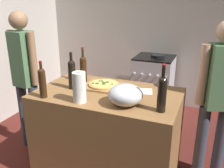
# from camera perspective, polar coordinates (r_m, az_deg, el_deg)

# --- Properties ---
(ground_plane) EXTENTS (4.40, 3.36, 0.02)m
(ground_plane) POSITION_cam_1_polar(r_m,az_deg,el_deg) (3.29, 3.68, -13.10)
(ground_plane) COLOR #511E19
(kitchen_wall_rear) EXTENTS (4.40, 0.10, 2.60)m
(kitchen_wall_rear) POSITION_cam_1_polar(r_m,az_deg,el_deg) (4.17, 10.60, 12.97)
(kitchen_wall_rear) COLOR #BCB7AD
(kitchen_wall_rear) RESTS_ON ground_plane
(counter) EXTENTS (1.33, 0.80, 0.92)m
(counter) POSITION_cam_1_polar(r_m,az_deg,el_deg) (2.52, -0.88, -11.65)
(counter) COLOR olive
(counter) RESTS_ON ground_plane
(cutting_board) EXTENTS (0.40, 0.32, 0.02)m
(cutting_board) POSITION_cam_1_polar(r_m,az_deg,el_deg) (2.44, -1.83, -0.53)
(cutting_board) COLOR #9E7247
(cutting_board) RESTS_ON counter
(pizza) EXTENTS (0.30, 0.30, 0.03)m
(pizza) POSITION_cam_1_polar(r_m,az_deg,el_deg) (2.43, -1.84, -0.06)
(pizza) COLOR tan
(pizza) RESTS_ON cutting_board
(mixing_bowl) EXTENTS (0.29, 0.29, 0.18)m
(mixing_bowl) POSITION_cam_1_polar(r_m,az_deg,el_deg) (2.03, 3.12, -2.48)
(mixing_bowl) COLOR #B2B2B7
(mixing_bowl) RESTS_ON counter
(paper_towel_roll) EXTENTS (0.11, 0.11, 0.27)m
(paper_towel_roll) POSITION_cam_1_polar(r_m,az_deg,el_deg) (2.09, -7.50, -0.77)
(paper_towel_roll) COLOR white
(paper_towel_roll) RESTS_ON counter
(wine_bottle_amber) EXTENTS (0.07, 0.07, 0.36)m
(wine_bottle_amber) POSITION_cam_1_polar(r_m,az_deg,el_deg) (2.40, -9.18, 2.51)
(wine_bottle_amber) COLOR black
(wine_bottle_amber) RESTS_ON counter
(wine_bottle_green) EXTENTS (0.07, 0.07, 0.36)m
(wine_bottle_green) POSITION_cam_1_polar(r_m,az_deg,el_deg) (2.59, -6.60, 3.75)
(wine_bottle_green) COLOR #331E0F
(wine_bottle_green) RESTS_ON counter
(wine_bottle_dark) EXTENTS (0.06, 0.06, 0.33)m
(wine_bottle_dark) POSITION_cam_1_polar(r_m,az_deg,el_deg) (2.24, -15.68, 0.55)
(wine_bottle_dark) COLOR #331E0F
(wine_bottle_dark) RESTS_ON counter
(wine_bottle_clear) EXTENTS (0.07, 0.07, 0.38)m
(wine_bottle_clear) POSITION_cam_1_polar(r_m,az_deg,el_deg) (1.93, 11.39, -1.85)
(wine_bottle_clear) COLOR black
(wine_bottle_clear) RESTS_ON counter
(recipe_sheet) EXTENTS (0.24, 0.20, 0.00)m
(recipe_sheet) POSITION_cam_1_polar(r_m,az_deg,el_deg) (2.36, 6.65, -1.61)
(recipe_sheet) COLOR white
(recipe_sheet) RESTS_ON counter
(stove) EXTENTS (0.58, 0.57, 0.92)m
(stove) POSITION_cam_1_polar(r_m,az_deg,el_deg) (3.97, 9.40, -0.01)
(stove) COLOR #B7B7BC
(stove) RESTS_ON ground_plane
(person_in_stripes) EXTENTS (0.38, 0.22, 1.62)m
(person_in_stripes) POSITION_cam_1_polar(r_m,az_deg,el_deg) (2.96, -19.30, 2.07)
(person_in_stripes) COLOR #383D4C
(person_in_stripes) RESTS_ON ground_plane
(person_in_red) EXTENTS (0.37, 0.27, 1.58)m
(person_in_red) POSITION_cam_1_polar(r_m,az_deg,el_deg) (2.48, 23.06, -2.31)
(person_in_red) COLOR #383D4C
(person_in_red) RESTS_ON ground_plane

